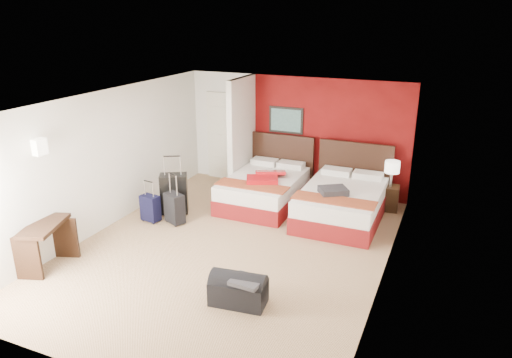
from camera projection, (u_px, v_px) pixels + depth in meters
The scene contains 17 objects.
ground at pixel (231, 248), 8.06m from camera, with size 6.50×6.50×0.00m, color tan.
room_walls at pixel (198, 147), 9.40m from camera, with size 5.02×6.52×2.50m.
red_accent_panel at pixel (328, 137), 10.17m from camera, with size 3.50×0.04×2.50m, color maroon.
partition_wall at pixel (242, 136), 10.28m from camera, with size 0.12×1.20×2.50m, color silver.
entry_door at pixel (224, 136), 11.15m from camera, with size 0.82×0.06×2.05m, color silver.
bed_left at pixel (264, 191), 9.81m from camera, with size 1.40×2.00×0.60m, color silver.
bed_right at pixel (341, 205), 9.06m from camera, with size 1.46×2.08×0.62m, color white.
red_suitcase_open at pixel (266, 177), 9.57m from camera, with size 0.61×0.84×0.11m, color #B00F15.
jacket_bundle at pixel (333, 191), 8.72m from camera, with size 0.49×0.39×0.12m, color #333338.
nightstand at pixel (389, 198), 9.55m from camera, with size 0.36×0.36×0.50m, color #321E10.
table_lamp at pixel (392, 174), 9.38m from camera, with size 0.29×0.29×0.52m, color silver.
suitcase_black at pixel (174, 195), 9.33m from camera, with size 0.52×0.32×0.78m, color black.
suitcase_charcoal at pixel (175, 209), 8.92m from camera, with size 0.38×0.23×0.56m, color black.
suitcase_navy at pixel (150, 209), 9.02m from camera, with size 0.35×0.22×0.49m, color black.
duffel_bag at pixel (238, 291), 6.48m from camera, with size 0.76×0.40×0.38m, color black.
jacket_draped at pixel (247, 281), 6.30m from camera, with size 0.41×0.34×0.05m, color #38373C.
desk at pixel (47, 246), 7.33m from camera, with size 0.45×0.89×0.75m, color black.
Camera 1 is at (3.24, -6.46, 3.78)m, focal length 33.40 mm.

